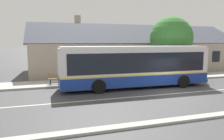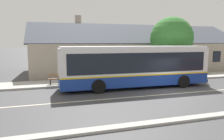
{
  "view_description": "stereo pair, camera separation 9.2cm",
  "coord_description": "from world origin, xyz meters",
  "px_view_note": "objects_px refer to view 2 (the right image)",
  "views": [
    {
      "loc": [
        -9.06,
        -13.02,
        3.62
      ],
      "look_at": [
        -3.69,
        3.79,
        1.36
      ],
      "focal_mm": 35.0,
      "sensor_mm": 36.0,
      "label": 1
    },
    {
      "loc": [
        -8.97,
        -13.05,
        3.62
      ],
      "look_at": [
        -3.69,
        3.79,
        1.36
      ],
      "focal_mm": 35.0,
      "sensor_mm": 36.0,
      "label": 2
    }
  ],
  "objects_px": {
    "transit_bus": "(135,65)",
    "bus_stop_sign": "(189,62)",
    "bench_by_building": "(60,79)",
    "street_tree_primary": "(172,38)",
    "bench_down_street": "(103,76)"
  },
  "relations": [
    {
      "from": "bench_down_street",
      "to": "street_tree_primary",
      "type": "bearing_deg",
      "value": 4.83
    },
    {
      "from": "bench_down_street",
      "to": "street_tree_primary",
      "type": "height_order",
      "value": "street_tree_primary"
    },
    {
      "from": "transit_bus",
      "to": "bus_stop_sign",
      "type": "bearing_deg",
      "value": 17.53
    },
    {
      "from": "bench_by_building",
      "to": "bus_stop_sign",
      "type": "relative_size",
      "value": 0.76
    },
    {
      "from": "bench_by_building",
      "to": "bench_down_street",
      "type": "distance_m",
      "value": 3.97
    },
    {
      "from": "transit_bus",
      "to": "bus_stop_sign",
      "type": "xyz_separation_m",
      "value": [
        6.62,
        2.09,
        -0.13
      ]
    },
    {
      "from": "bench_by_building",
      "to": "bus_stop_sign",
      "type": "height_order",
      "value": "bus_stop_sign"
    },
    {
      "from": "transit_bus",
      "to": "bench_down_street",
      "type": "height_order",
      "value": "transit_bus"
    },
    {
      "from": "transit_bus",
      "to": "street_tree_primary",
      "type": "height_order",
      "value": "street_tree_primary"
    },
    {
      "from": "bench_down_street",
      "to": "bus_stop_sign",
      "type": "distance_m",
      "value": 8.58
    },
    {
      "from": "bench_by_building",
      "to": "street_tree_primary",
      "type": "relative_size",
      "value": 0.3
    },
    {
      "from": "bench_down_street",
      "to": "bus_stop_sign",
      "type": "height_order",
      "value": "bus_stop_sign"
    },
    {
      "from": "bench_by_building",
      "to": "street_tree_primary",
      "type": "bearing_deg",
      "value": 6.3
    },
    {
      "from": "street_tree_primary",
      "to": "bench_by_building",
      "type": "bearing_deg",
      "value": -173.7
    },
    {
      "from": "street_tree_primary",
      "to": "bus_stop_sign",
      "type": "distance_m",
      "value": 3.03
    }
  ]
}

